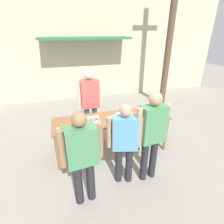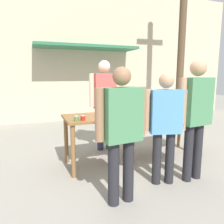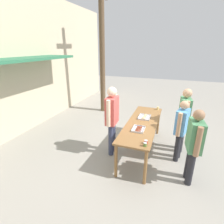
# 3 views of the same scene
# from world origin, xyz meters

# --- Properties ---
(ground_plane) EXTENTS (24.00, 24.00, 0.00)m
(ground_plane) POSITION_xyz_m (0.00, 0.00, 0.00)
(ground_plane) COLOR gray
(building_facade_back) EXTENTS (12.00, 1.11, 4.50)m
(building_facade_back) POSITION_xyz_m (0.00, 3.98, 2.26)
(building_facade_back) COLOR beige
(building_facade_back) RESTS_ON ground
(serving_table) EXTENTS (2.56, 0.77, 0.87)m
(serving_table) POSITION_xyz_m (0.00, 0.00, 0.77)
(serving_table) COLOR brown
(serving_table) RESTS_ON ground
(food_tray_sausages) EXTENTS (0.37, 0.28, 0.04)m
(food_tray_sausages) POSITION_xyz_m (-0.47, 0.01, 0.88)
(food_tray_sausages) COLOR silver
(food_tray_sausages) RESTS_ON serving_table
(food_tray_buns) EXTENTS (0.41, 0.32, 0.06)m
(food_tray_buns) POSITION_xyz_m (0.33, 0.01, 0.88)
(food_tray_buns) COLOR silver
(food_tray_buns) RESTS_ON serving_table
(condiment_jar_mustard) EXTENTS (0.07, 0.07, 0.08)m
(condiment_jar_mustard) POSITION_xyz_m (-1.15, -0.27, 0.90)
(condiment_jar_mustard) COLOR #567A38
(condiment_jar_mustard) RESTS_ON serving_table
(condiment_jar_ketchup) EXTENTS (0.07, 0.07, 0.08)m
(condiment_jar_ketchup) POSITION_xyz_m (-1.04, -0.27, 0.90)
(condiment_jar_ketchup) COLOR #B22319
(condiment_jar_ketchup) RESTS_ON serving_table
(beer_cup) EXTENTS (0.07, 0.07, 0.09)m
(beer_cup) POSITION_xyz_m (1.15, -0.27, 0.91)
(beer_cup) COLOR #DBC67A
(beer_cup) RESTS_ON serving_table
(person_server_behind_table) EXTENTS (0.63, 0.25, 1.83)m
(person_server_behind_table) POSITION_xyz_m (-0.35, 0.72, 1.10)
(person_server_behind_table) COLOR #333851
(person_server_behind_table) RESTS_ON ground
(person_customer_holding_hotdog) EXTENTS (0.66, 0.30, 1.64)m
(person_customer_holding_hotdog) POSITION_xyz_m (-0.81, -1.18, 0.97)
(person_customer_holding_hotdog) COLOR #232328
(person_customer_holding_hotdog) RESTS_ON ground
(person_customer_with_cup) EXTENTS (0.63, 0.28, 1.76)m
(person_customer_with_cup) POSITION_xyz_m (0.42, -1.01, 1.05)
(person_customer_with_cup) COLOR #232328
(person_customer_with_cup) RESTS_ON ground
(person_customer_waiting_in_line) EXTENTS (0.60, 0.34, 1.57)m
(person_customer_waiting_in_line) POSITION_xyz_m (-0.05, -0.95, 0.93)
(person_customer_waiting_in_line) COLOR #232328
(person_customer_waiting_in_line) RESTS_ON ground
(utility_pole) EXTENTS (1.10, 0.22, 5.11)m
(utility_pole) POSITION_xyz_m (2.68, 2.25, 2.64)
(utility_pole) COLOR brown
(utility_pole) RESTS_ON ground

